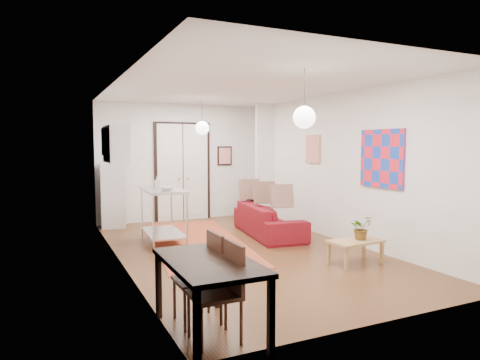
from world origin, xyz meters
name	(u,v)px	position (x,y,z in m)	size (l,w,h in m)	color
floor	(241,250)	(0.00, 0.00, 0.00)	(7.00, 7.00, 0.00)	brown
ceiling	(241,87)	(0.00, 0.00, 2.90)	(4.20, 7.00, 0.02)	silver
wall_back	(182,162)	(0.00, 3.50, 1.45)	(4.20, 0.02, 2.90)	white
wall_front	(384,187)	(0.00, -3.50, 1.45)	(4.20, 0.02, 2.90)	white
wall_left	(120,173)	(-2.10, 0.00, 1.45)	(0.02, 7.00, 2.90)	white
wall_right	(337,167)	(2.10, 0.00, 1.45)	(0.02, 7.00, 2.90)	white
double_doors	(183,172)	(0.00, 3.46, 1.20)	(1.44, 0.06, 2.50)	white
stub_partition	(265,162)	(1.85, 2.55, 1.45)	(0.50, 0.10, 2.90)	white
wall_cabinet	(116,144)	(-1.92, 1.50, 1.90)	(0.35, 1.00, 0.70)	silver
painting_popart	(382,159)	(2.08, -1.25, 1.65)	(0.05, 1.00, 1.00)	red
painting_abstract	(313,149)	(2.08, 0.80, 1.80)	(0.05, 0.50, 0.60)	#F3E3CB
poster_back	(225,156)	(1.15, 3.47, 1.60)	(0.40, 0.03, 0.50)	red
print_left	(104,142)	(-2.07, 2.00, 1.95)	(0.03, 0.44, 0.54)	olive
pendant_back	(202,128)	(0.00, 2.00, 2.25)	(0.30, 0.30, 0.80)	white
pendant_front	(304,117)	(0.00, -2.00, 2.25)	(0.30, 0.30, 0.80)	white
kilim_rug	(197,241)	(-0.49, 0.97, 0.01)	(1.62, 4.33, 0.01)	#BC572F
sofa	(269,220)	(1.05, 0.89, 0.32)	(0.87, 2.22, 0.65)	maroon
coffee_table	(356,243)	(1.25, -1.60, 0.33)	(0.91, 0.57, 0.39)	tan
potted_plant	(361,228)	(1.35, -1.60, 0.57)	(0.29, 0.34, 0.38)	#337032
kitchen_counter	(163,207)	(-1.13, 1.09, 0.71)	(0.76, 1.41, 1.05)	#BABDBF
bowl	(167,189)	(-1.13, 0.79, 1.08)	(0.25, 0.25, 0.06)	silver
soap_bottle	(157,182)	(-1.18, 1.34, 1.16)	(0.10, 0.10, 0.22)	teal
fridge	(113,195)	(-1.75, 3.15, 0.74)	(0.52, 0.52, 1.48)	silver
dining_table	(209,268)	(-1.75, -3.00, 0.68)	(0.79, 1.38, 0.76)	black
dining_chair_near	(194,269)	(-1.75, -2.56, 0.55)	(0.45, 0.64, 0.94)	#391A12
dining_chair_far	(211,283)	(-1.75, -3.06, 0.55)	(0.45, 0.64, 0.94)	#391A12
black_side_chair	(249,199)	(1.73, 3.22, 0.45)	(0.37, 0.38, 0.79)	black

